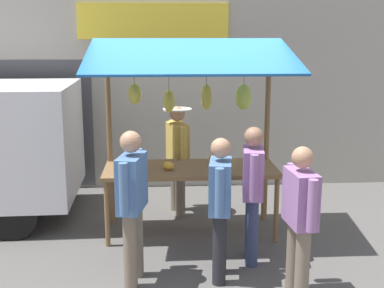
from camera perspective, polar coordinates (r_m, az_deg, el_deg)
ground_plane at (r=6.77m, az=-0.16°, el=-9.85°), size 40.00×40.00×0.00m
street_backdrop at (r=8.50m, az=-1.41°, el=6.53°), size 9.00×0.30×3.40m
market_stall at (r=6.38m, az=-0.25°, el=3.13°), size 2.50×1.46×2.50m
vendor_with_sunhat at (r=7.20m, az=-1.64°, el=-0.86°), size 0.40×0.66×1.56m
shopper_with_ponytail at (r=5.01m, az=12.06°, el=-7.64°), size 0.26×0.66×1.52m
shopper_in_grey_tee at (r=5.20m, az=-6.76°, el=-5.95°), size 0.31×0.68×1.61m
shopper_with_shopping_bag at (r=5.26m, az=3.19°, el=-6.36°), size 0.29×0.66×1.53m
shopper_in_striped_shirt at (r=5.69m, az=6.84°, el=-4.70°), size 0.29×0.67×1.56m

